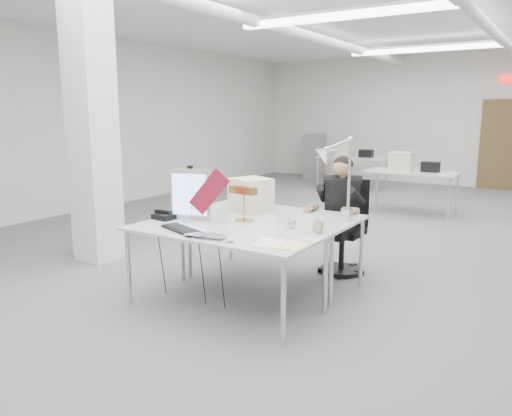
{
  "coord_description": "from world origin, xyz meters",
  "views": [
    {
      "loc": [
        2.6,
        -6.08,
        1.82
      ],
      "look_at": [
        0.03,
        -2.0,
        0.88
      ],
      "focal_mm": 35.0,
      "sensor_mm": 36.0,
      "label": 1
    }
  ],
  "objects_px": {
    "laptop": "(203,237)",
    "architect_lamp": "(339,174)",
    "monitor": "(191,194)",
    "bankers_lamp": "(244,205)",
    "office_chair": "(342,223)",
    "seated_person": "(342,196)",
    "desk_phone": "(165,216)",
    "desk_main": "(224,232)",
    "beige_monitor": "(251,195)"
  },
  "relations": [
    {
      "from": "laptop",
      "to": "architect_lamp",
      "type": "height_order",
      "value": "architect_lamp"
    },
    {
      "from": "architect_lamp",
      "to": "monitor",
      "type": "bearing_deg",
      "value": -137.81
    },
    {
      "from": "laptop",
      "to": "bankers_lamp",
      "type": "relative_size",
      "value": 1.12
    },
    {
      "from": "office_chair",
      "to": "seated_person",
      "type": "height_order",
      "value": "seated_person"
    },
    {
      "from": "desk_phone",
      "to": "desk_main",
      "type": "bearing_deg",
      "value": -2.66
    },
    {
      "from": "office_chair",
      "to": "architect_lamp",
      "type": "distance_m",
      "value": 1.12
    },
    {
      "from": "laptop",
      "to": "desk_phone",
      "type": "distance_m",
      "value": 0.93
    },
    {
      "from": "office_chair",
      "to": "monitor",
      "type": "bearing_deg",
      "value": -149.86
    },
    {
      "from": "beige_monitor",
      "to": "architect_lamp",
      "type": "height_order",
      "value": "architect_lamp"
    },
    {
      "from": "seated_person",
      "to": "beige_monitor",
      "type": "distance_m",
      "value": 1.01
    },
    {
      "from": "bankers_lamp",
      "to": "beige_monitor",
      "type": "height_order",
      "value": "beige_monitor"
    },
    {
      "from": "architect_lamp",
      "to": "bankers_lamp",
      "type": "bearing_deg",
      "value": -139.69
    },
    {
      "from": "seated_person",
      "to": "bankers_lamp",
      "type": "relative_size",
      "value": 3.06
    },
    {
      "from": "desk_main",
      "to": "seated_person",
      "type": "relative_size",
      "value": 1.85
    },
    {
      "from": "monitor",
      "to": "desk_phone",
      "type": "bearing_deg",
      "value": -170.89
    },
    {
      "from": "desk_main",
      "to": "laptop",
      "type": "relative_size",
      "value": 5.05
    },
    {
      "from": "desk_main",
      "to": "desk_phone",
      "type": "height_order",
      "value": "desk_phone"
    },
    {
      "from": "desk_main",
      "to": "desk_phone",
      "type": "distance_m",
      "value": 0.79
    },
    {
      "from": "desk_phone",
      "to": "architect_lamp",
      "type": "bearing_deg",
      "value": 25.15
    },
    {
      "from": "bankers_lamp",
      "to": "beige_monitor",
      "type": "relative_size",
      "value": 0.84
    },
    {
      "from": "monitor",
      "to": "bankers_lamp",
      "type": "bearing_deg",
      "value": 7.34
    },
    {
      "from": "beige_monitor",
      "to": "office_chair",
      "type": "bearing_deg",
      "value": 63.36
    },
    {
      "from": "laptop",
      "to": "bankers_lamp",
      "type": "height_order",
      "value": "bankers_lamp"
    },
    {
      "from": "desk_main",
      "to": "beige_monitor",
      "type": "bearing_deg",
      "value": 107.41
    },
    {
      "from": "seated_person",
      "to": "beige_monitor",
      "type": "bearing_deg",
      "value": -162.84
    },
    {
      "from": "laptop",
      "to": "office_chair",
      "type": "bearing_deg",
      "value": 66.54
    },
    {
      "from": "bankers_lamp",
      "to": "beige_monitor",
      "type": "bearing_deg",
      "value": 124.33
    },
    {
      "from": "beige_monitor",
      "to": "seated_person",
      "type": "bearing_deg",
      "value": 61.26
    },
    {
      "from": "seated_person",
      "to": "beige_monitor",
      "type": "height_order",
      "value": "seated_person"
    },
    {
      "from": "seated_person",
      "to": "architect_lamp",
      "type": "distance_m",
      "value": 0.92
    },
    {
      "from": "laptop",
      "to": "desk_phone",
      "type": "height_order",
      "value": "desk_phone"
    },
    {
      "from": "seated_person",
      "to": "architect_lamp",
      "type": "relative_size",
      "value": 1.0
    },
    {
      "from": "seated_person",
      "to": "laptop",
      "type": "height_order",
      "value": "seated_person"
    },
    {
      "from": "office_chair",
      "to": "beige_monitor",
      "type": "xyz_separation_m",
      "value": [
        -0.78,
        -0.7,
        0.35
      ]
    },
    {
      "from": "office_chair",
      "to": "laptop",
      "type": "height_order",
      "value": "office_chair"
    },
    {
      "from": "seated_person",
      "to": "monitor",
      "type": "bearing_deg",
      "value": -150.88
    },
    {
      "from": "office_chair",
      "to": "bankers_lamp",
      "type": "height_order",
      "value": "office_chair"
    },
    {
      "from": "desk_main",
      "to": "monitor",
      "type": "relative_size",
      "value": 3.52
    },
    {
      "from": "monitor",
      "to": "desk_phone",
      "type": "xyz_separation_m",
      "value": [
        -0.24,
        -0.12,
        -0.23
      ]
    },
    {
      "from": "office_chair",
      "to": "laptop",
      "type": "distance_m",
      "value": 2.0
    },
    {
      "from": "desk_main",
      "to": "monitor",
      "type": "bearing_deg",
      "value": 160.17
    },
    {
      "from": "beige_monitor",
      "to": "laptop",
      "type": "bearing_deg",
      "value": -54.35
    },
    {
      "from": "monitor",
      "to": "beige_monitor",
      "type": "xyz_separation_m",
      "value": [
        0.27,
        0.68,
        -0.08
      ]
    },
    {
      "from": "desk_main",
      "to": "laptop",
      "type": "distance_m",
      "value": 0.36
    },
    {
      "from": "seated_person",
      "to": "bankers_lamp",
      "type": "height_order",
      "value": "seated_person"
    },
    {
      "from": "seated_person",
      "to": "desk_phone",
      "type": "bearing_deg",
      "value": -154.29
    },
    {
      "from": "desk_main",
      "to": "office_chair",
      "type": "relative_size",
      "value": 1.54
    },
    {
      "from": "desk_main",
      "to": "monitor",
      "type": "xyz_separation_m",
      "value": [
        -0.54,
        0.2,
        0.27
      ]
    },
    {
      "from": "beige_monitor",
      "to": "monitor",
      "type": "bearing_deg",
      "value": -90.15
    },
    {
      "from": "desk_phone",
      "to": "office_chair",
      "type": "bearing_deg",
      "value": 52.27
    }
  ]
}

